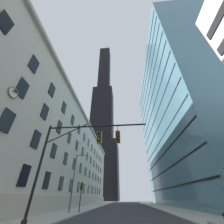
{
  "coord_description": "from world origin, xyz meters",
  "views": [
    {
      "loc": [
        0.25,
        -7.39,
        1.92
      ],
      "look_at": [
        -1.69,
        13.9,
        15.6
      ],
      "focal_mm": 21.49,
      "sensor_mm": 36.0,
      "label": 1
    }
  ],
  "objects": [
    {
      "name": "traffic_light_far_left",
      "position": [
        -6.45,
        15.38,
        3.15
      ],
      "size": [
        0.4,
        0.63,
        3.75
      ],
      "color": "black",
      "rests_on": "sidewalk_left"
    },
    {
      "name": "traffic_signal_mast",
      "position": [
        -3.21,
        3.64,
        5.6
      ],
      "size": [
        9.17,
        0.63,
        7.67
      ],
      "color": "black",
      "rests_on": "sidewalk_left"
    },
    {
      "name": "station_building",
      "position": [
        -17.01,
        30.76,
        11.42
      ],
      "size": [
        12.7,
        73.52,
        22.88
      ],
      "color": "beige",
      "rests_on": "ground"
    },
    {
      "name": "street_lamppost",
      "position": [
        -7.59,
        15.47,
        4.9
      ],
      "size": [
        2.56,
        0.32,
        7.99
      ],
      "color": "#47474C",
      "rests_on": "sidewalk_left"
    },
    {
      "name": "dark_skyscraper",
      "position": [
        -18.44,
        99.67,
        55.8
      ],
      "size": [
        27.26,
        27.26,
        185.13
      ],
      "color": "black",
      "rests_on": "ground"
    },
    {
      "name": "glass_office_midrise",
      "position": [
        20.1,
        34.76,
        26.01
      ],
      "size": [
        18.3,
        49.62,
        52.01
      ],
      "color": "teal",
      "rests_on": "ground"
    }
  ]
}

